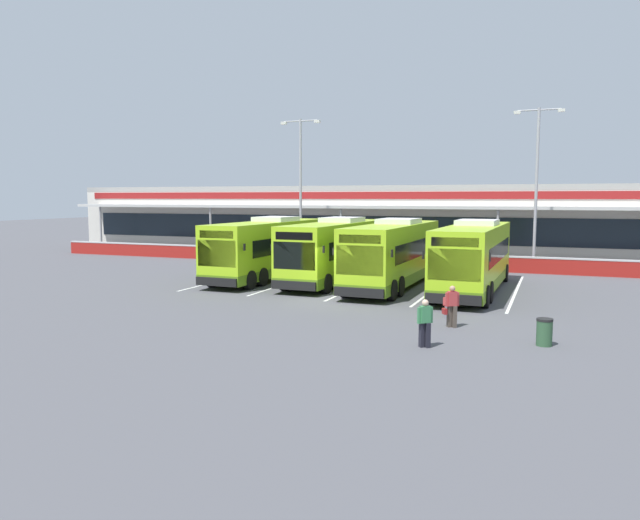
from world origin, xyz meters
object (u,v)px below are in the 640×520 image
object	(u,v)px
pedestrian_in_dark_coat	(425,322)
coach_bus_leftmost	(269,249)
coach_bus_centre	(394,255)
coach_bus_right_centre	(474,258)
litter_bin	(544,332)
lamp_post_centre	(537,178)
coach_bus_left_centre	(336,251)
lamp_post_west	(301,181)
pedestrian_child	(446,305)
pedestrian_with_handbag	(452,305)

from	to	relation	value
pedestrian_in_dark_coat	coach_bus_leftmost	bearing A→B (deg)	132.51
coach_bus_leftmost	coach_bus_centre	xyz separation A→B (m)	(8.07, -0.61, 0.00)
coach_bus_centre	pedestrian_in_dark_coat	world-z (taller)	coach_bus_centre
coach_bus_right_centre	litter_bin	xyz separation A→B (m)	(3.75, -11.08, -1.32)
coach_bus_right_centre	lamp_post_centre	size ratio (longest dim) A/B	1.11
coach_bus_centre	pedestrian_in_dark_coat	bearing A→B (deg)	-71.18
coach_bus_left_centre	pedestrian_in_dark_coat	distance (m)	16.23
lamp_post_west	coach_bus_right_centre	bearing A→B (deg)	-36.62
coach_bus_centre	lamp_post_west	bearing A→B (deg)	133.97
coach_bus_leftmost	lamp_post_centre	distance (m)	18.96
pedestrian_child	lamp_post_centre	world-z (taller)	lamp_post_centre
pedestrian_with_handbag	lamp_post_west	distance (m)	25.81
coach_bus_centre	lamp_post_west	size ratio (longest dim) A/B	1.11
coach_bus_left_centre	coach_bus_centre	xyz separation A→B (m)	(3.76, -0.92, 0.00)
coach_bus_centre	pedestrian_with_handbag	bearing A→B (deg)	-63.56
coach_bus_leftmost	pedestrian_child	bearing A→B (deg)	-34.41
coach_bus_right_centre	pedestrian_in_dark_coat	distance (m)	12.82
lamp_post_west	coach_bus_left_centre	bearing A→B (deg)	-56.16
coach_bus_leftmost	pedestrian_in_dark_coat	size ratio (longest dim) A/B	7.52
coach_bus_centre	litter_bin	distance (m)	14.03
coach_bus_centre	pedestrian_child	bearing A→B (deg)	-61.38
pedestrian_in_dark_coat	pedestrian_child	distance (m)	5.21
coach_bus_left_centre	pedestrian_in_dark_coat	xyz separation A→B (m)	(8.20, -13.97, -0.91)
litter_bin	lamp_post_west	bearing A→B (deg)	129.97
pedestrian_with_handbag	pedestrian_child	bearing A→B (deg)	105.50
coach_bus_leftmost	coach_bus_left_centre	size ratio (longest dim) A/B	1.00
litter_bin	coach_bus_leftmost	bearing A→B (deg)	143.64
coach_bus_leftmost	coach_bus_centre	distance (m)	8.10
coach_bus_left_centre	coach_bus_right_centre	world-z (taller)	same
coach_bus_left_centre	coach_bus_right_centre	distance (m)	8.25
coach_bus_centre	pedestrian_child	distance (m)	9.04
pedestrian_in_dark_coat	lamp_post_centre	bearing A→B (deg)	83.88
coach_bus_leftmost	coach_bus_left_centre	world-z (taller)	same
coach_bus_left_centre	litter_bin	size ratio (longest dim) A/B	13.10
pedestrian_in_dark_coat	pedestrian_child	world-z (taller)	pedestrian_in_dark_coat
coach_bus_left_centre	lamp_post_centre	world-z (taller)	lamp_post_centre
pedestrian_in_dark_coat	litter_bin	xyz separation A→B (m)	(3.71, 1.71, -0.41)
pedestrian_with_handbag	coach_bus_centre	bearing A→B (deg)	116.44
pedestrian_with_handbag	lamp_post_west	world-z (taller)	lamp_post_west
coach_bus_left_centre	pedestrian_in_dark_coat	bearing A→B (deg)	-59.58
pedestrian_in_dark_coat	litter_bin	distance (m)	4.10
coach_bus_right_centre	lamp_post_centre	distance (m)	12.53
coach_bus_leftmost	lamp_post_west	bearing A→B (deg)	102.41
coach_bus_centre	lamp_post_centre	xyz separation A→B (m)	(7.04, 11.13, 4.50)
coach_bus_centre	pedestrian_in_dark_coat	distance (m)	13.82
coach_bus_centre	coach_bus_leftmost	bearing A→B (deg)	175.67
lamp_post_centre	coach_bus_left_centre	bearing A→B (deg)	-136.60
pedestrian_in_dark_coat	pedestrian_child	size ratio (longest dim) A/B	1.61
coach_bus_leftmost	coach_bus_right_centre	size ratio (longest dim) A/B	1.00
pedestrian_child	coach_bus_left_centre	bearing A→B (deg)	132.49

